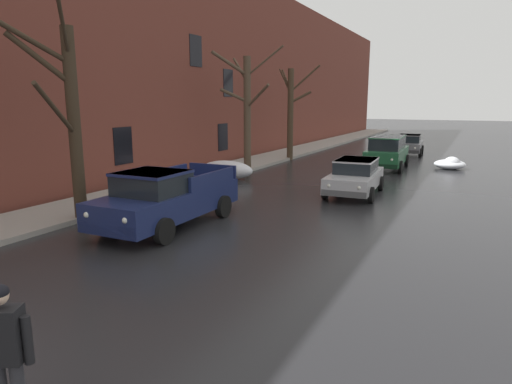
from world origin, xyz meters
The scene contains 13 objects.
left_sidewalk_slab centered at (-6.07, 18.00, 0.08)m, with size 2.70×80.00×0.16m, color gray.
brick_townhouse_facade centered at (-7.92, 18.00, 5.72)m, with size 0.63×80.00×11.44m.
snow_bank_near_corner_left centered at (-4.79, 16.17, 0.42)m, with size 2.75×1.27×0.88m.
snow_bank_along_left_kerb centered at (4.78, 24.53, 0.29)m, with size 1.68×1.48×0.72m.
snow_bank_mid_block_left centered at (-4.65, 12.29, 0.36)m, with size 2.85×1.36×0.74m.
bare_tree_second_along_sidewalk centered at (-4.81, 7.11, 3.25)m, with size 1.92×2.04×6.73m.
bare_tree_mid_block centered at (-4.83, 18.35, 3.35)m, with size 3.28×2.44×6.44m.
bare_tree_far_down_block centered at (-4.78, 24.34, 3.10)m, with size 3.03×1.31×5.95m.
pickup_truck_darkblue_approaching_near_lane centered at (-2.07, 8.00, 0.88)m, with size 2.27×5.28×1.76m.
sedan_silver_parked_kerbside_close centered at (1.76, 15.28, 0.75)m, with size 2.10×4.35×1.42m.
suv_green_parked_kerbside_mid centered at (1.57, 23.08, 0.99)m, with size 2.16×4.87×1.82m.
sedan_grey_parked_far_down_block centered at (1.67, 30.74, 0.75)m, with size 2.06×4.03×1.42m.
pedestrian_with_coffee centered at (1.66, 0.41, 1.04)m, with size 0.61×0.51×1.76m.
Camera 1 is at (6.11, -2.30, 3.67)m, focal length 31.12 mm.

